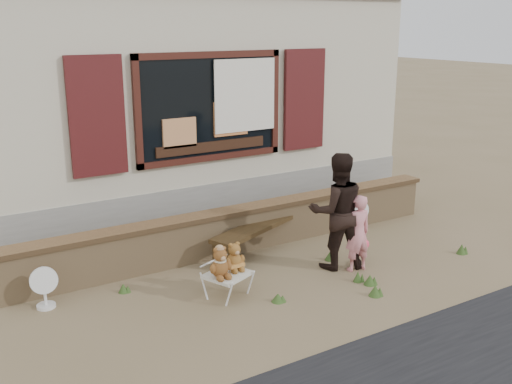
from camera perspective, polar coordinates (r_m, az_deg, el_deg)
ground at (r=8.36m, az=2.18°, el=-7.57°), size 80.00×80.00×0.00m
shopfront at (r=11.74m, az=-10.17°, el=9.13°), size 8.04×5.13×4.00m
brick_wall at (r=9.03m, az=-1.34°, el=-3.44°), size 7.10×0.36×0.67m
bench at (r=8.87m, az=-0.04°, el=-3.94°), size 1.73×0.98×0.44m
folding_chair at (r=7.54m, az=-2.74°, el=-7.94°), size 0.64×0.61×0.31m
teddy_bear_left at (r=7.35m, az=-3.46°, el=-6.64°), size 0.37×0.35×0.40m
teddy_bear_right at (r=7.55m, az=-2.09°, el=-6.10°), size 0.34×0.32×0.37m
child at (r=8.33m, az=9.65°, el=-3.88°), size 0.42×0.30×1.08m
adult at (r=8.31m, az=7.73°, el=-1.82°), size 0.96×0.86×1.64m
fan_left at (r=7.69m, az=-19.52°, el=-8.53°), size 0.34×0.23×0.53m
fan_right at (r=10.09m, az=9.85°, el=-2.17°), size 0.30×0.20×0.48m
grass_tufts at (r=8.15m, az=5.92°, el=-7.76°), size 4.88×1.92×0.15m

